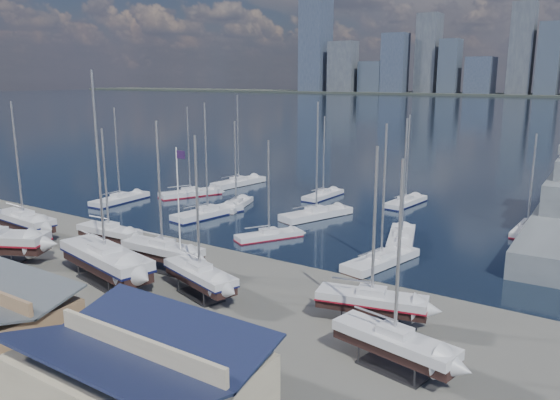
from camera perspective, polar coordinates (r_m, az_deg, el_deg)
The scene contains 25 objects.
ground at distance 54.52m, azimuth -13.20°, elevation -7.48°, with size 1400.00×1400.00×0.00m, color #605E59.
shed_blue at distance 32.90m, azimuth -14.51°, elevation -16.98°, with size 13.65×9.45×4.71m.
sailboat_cradle_0 at distance 70.88m, azimuth -25.21°, elevation -1.94°, with size 9.99×3.38×15.90m.
sailboat_cradle_2 at distance 62.82m, azimuth -17.43°, elevation -3.18°, with size 8.07×2.56×13.25m.
sailboat_cradle_3 at distance 52.78m, azimuth -17.78°, elevation -5.87°, with size 12.43×5.75×19.14m.
sailboat_cradle_4 at distance 54.64m, azimuth -12.17°, elevation -5.16°, with size 8.93×2.77×14.57m.
sailboat_cradle_5 at distance 47.64m, azimuth -8.39°, elevation -7.74°, with size 8.85×4.75×13.95m.
sailboat_cradle_6 at distance 42.57m, azimuth 9.54°, elevation -10.34°, with size 8.69×4.21×13.72m.
sailboat_cradle_7 at distance 36.74m, azimuth 11.86°, elevation -14.32°, with size 8.62×3.83×13.79m.
sailboat_moored_0 at distance 86.02m, azimuth -16.36°, elevation -0.04°, with size 3.24×10.05×14.84m.
sailboat_moored_1 at distance 87.94m, azimuth -9.35°, elevation 0.58°, with size 6.71×10.10×14.74m.
sailboat_moored_2 at distance 95.87m, azimuth -4.33°, elevation 1.73°, with size 4.37×11.11×16.34m.
sailboat_moored_3 at distance 74.69m, azimuth -7.55°, elevation -1.51°, with size 4.64×11.05×16.02m.
sailboat_moored_4 at distance 79.38m, azimuth -4.59°, elevation -0.58°, with size 5.02×8.97×13.06m.
sailboat_moored_5 at distance 85.85m, azimuth 4.54°, elevation 0.42°, with size 2.85×9.00×13.32m.
sailboat_moored_6 at distance 64.00m, azimuth -1.16°, elevation -3.81°, with size 5.98×8.14×12.09m.
sailboat_moored_7 at distance 73.59m, azimuth 3.81°, elevation -1.63°, with size 6.46×11.09×16.16m.
sailboat_moored_8 at distance 82.92m, azimuth 12.97°, elevation -0.31°, with size 3.64×9.53×13.90m.
sailboat_moored_9 at distance 56.28m, azimuth 10.51°, elevation -6.36°, with size 4.80×10.21×14.86m.
sailboat_moored_10 at distance 64.35m, azimuth 12.56°, elevation -4.03°, with size 5.66×10.28×14.80m.
sailboat_moored_11 at distance 73.11m, azimuth 24.39°, elevation -2.87°, with size 2.60×8.49×12.60m.
car_b at distance 48.94m, azimuth -23.29°, elevation -9.77°, with size 1.39×3.97×1.31m, color gray.
car_c at distance 50.32m, azimuth -24.99°, elevation -9.29°, with size 2.23×4.84×1.34m, color gray.
car_d at distance 39.10m, azimuth -14.12°, elevation -14.80°, with size 1.91×4.70×1.37m, color gray.
flagpole at distance 50.97m, azimuth -10.49°, elevation -0.40°, with size 1.09×0.12×12.34m.
Camera 1 is at (37.85, -44.63, 18.48)m, focal length 35.00 mm.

